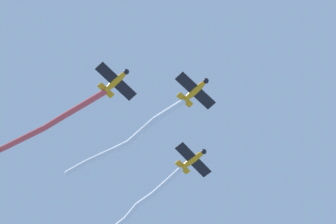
% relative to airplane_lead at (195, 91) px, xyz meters
% --- Properties ---
extents(airplane_lead, '(6.16, 4.62, 1.53)m').
position_rel_airplane_lead_xyz_m(airplane_lead, '(0.00, 0.00, 0.00)').
color(airplane_lead, orange).
extents(smoke_trail_lead, '(5.88, 20.15, 3.08)m').
position_rel_airplane_lead_xyz_m(smoke_trail_lead, '(-2.23, 11.87, 1.27)').
color(smoke_trail_lead, white).
extents(airplane_left_wing, '(6.20, 4.69, 1.53)m').
position_rel_airplane_lead_xyz_m(airplane_left_wing, '(6.30, 7.92, 0.00)').
color(airplane_left_wing, orange).
extents(smoke_trail_left_wing, '(1.98, 17.75, 1.70)m').
position_rel_airplane_lead_xyz_m(smoke_trail_left_wing, '(5.28, 18.55, 0.05)').
color(smoke_trail_left_wing, white).
extents(airplane_right_wing, '(6.18, 4.65, 1.53)m').
position_rel_airplane_lead_xyz_m(airplane_right_wing, '(-8.53, 5.42, 0.30)').
color(airplane_right_wing, orange).
extents(smoke_trail_right_wing, '(7.68, 19.86, 2.62)m').
position_rel_airplane_lead_xyz_m(smoke_trail_right_wing, '(-11.93, 17.19, 1.32)').
color(smoke_trail_right_wing, '#DB4C4C').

